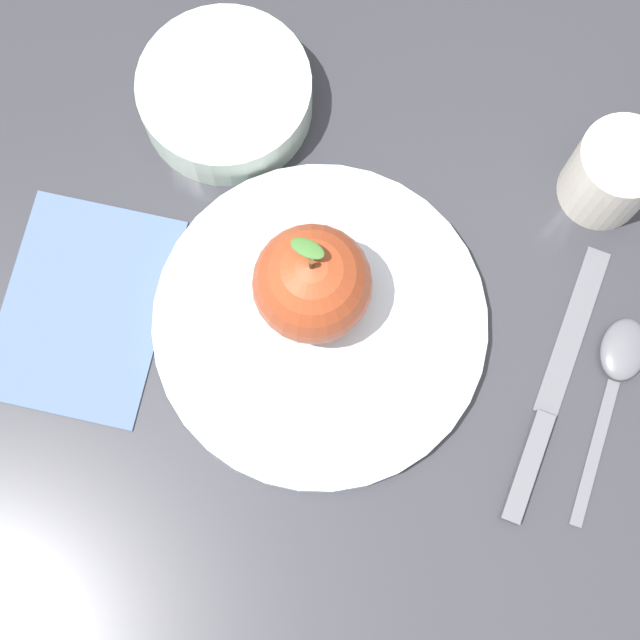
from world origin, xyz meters
name	(u,v)px	position (x,y,z in m)	size (l,w,h in m)	color
ground_plane	(347,347)	(0.00, 0.00, 0.00)	(2.40, 2.40, 0.00)	#2D2D33
dinner_plate	(320,323)	(0.02, 0.01, 0.01)	(0.25, 0.25, 0.02)	silver
apple	(312,284)	(0.04, 0.02, 0.06)	(0.08, 0.08, 0.09)	#9E3D1E
side_bowl	(225,93)	(0.21, 0.04, 0.02)	(0.13, 0.13, 0.04)	#B2C6B2
cup	(614,172)	(0.07, -0.22, 0.04)	(0.07, 0.07, 0.07)	silver
knife	(547,407)	(-0.08, -0.13, 0.00)	(0.18, 0.14, 0.01)	#59595E
spoon	(618,370)	(-0.07, -0.19, 0.01)	(0.14, 0.11, 0.01)	#59595E
linen_napkin	(83,307)	(0.08, 0.18, 0.00)	(0.12, 0.16, 0.00)	slate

